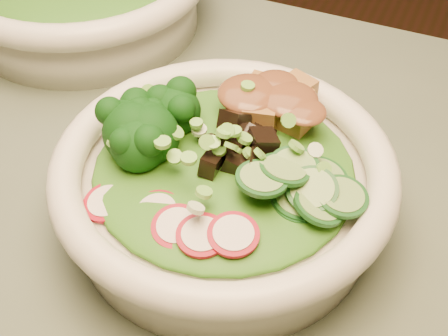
% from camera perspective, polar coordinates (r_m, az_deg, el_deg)
% --- Properties ---
extents(dining_table, '(1.20, 0.80, 0.75)m').
position_cam_1_polar(dining_table, '(0.67, -15.11, -8.67)').
color(dining_table, black).
rests_on(dining_table, ground).
extents(salad_bowl, '(0.28, 0.28, 0.08)m').
position_cam_1_polar(salad_bowl, '(0.51, 0.00, -1.62)').
color(salad_bowl, white).
rests_on(salad_bowl, dining_table).
extents(lettuce_bed, '(0.21, 0.21, 0.02)m').
position_cam_1_polar(lettuce_bed, '(0.50, 0.00, 0.08)').
color(lettuce_bed, '#175B13').
rests_on(lettuce_bed, salad_bowl).
extents(broccoli_florets, '(0.08, 0.07, 0.05)m').
position_cam_1_polar(broccoli_florets, '(0.51, -6.42, 3.82)').
color(broccoli_florets, black).
rests_on(broccoli_florets, salad_bowl).
extents(radish_slices, '(0.11, 0.05, 0.02)m').
position_cam_1_polar(radish_slices, '(0.45, -4.06, -4.93)').
color(radish_slices, maroon).
rests_on(radish_slices, salad_bowl).
extents(cucumber_slices, '(0.07, 0.07, 0.04)m').
position_cam_1_polar(cucumber_slices, '(0.47, 7.08, -1.83)').
color(cucumber_slices, '#84A35A').
rests_on(cucumber_slices, salad_bowl).
extents(mushroom_heap, '(0.07, 0.07, 0.04)m').
position_cam_1_polar(mushroom_heap, '(0.49, 0.74, 2.18)').
color(mushroom_heap, black).
rests_on(mushroom_heap, salad_bowl).
extents(tofu_cubes, '(0.09, 0.07, 0.04)m').
position_cam_1_polar(tofu_cubes, '(0.53, 3.73, 5.26)').
color(tofu_cubes, '#A16035').
rests_on(tofu_cubes, salad_bowl).
extents(peanut_sauce, '(0.07, 0.06, 0.02)m').
position_cam_1_polar(peanut_sauce, '(0.52, 3.80, 6.40)').
color(peanut_sauce, brown).
rests_on(peanut_sauce, tofu_cubes).
extents(scallion_garnish, '(0.20, 0.20, 0.02)m').
position_cam_1_polar(scallion_garnish, '(0.48, 0.00, 2.22)').
color(scallion_garnish, '#73BE43').
rests_on(scallion_garnish, salad_bowl).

